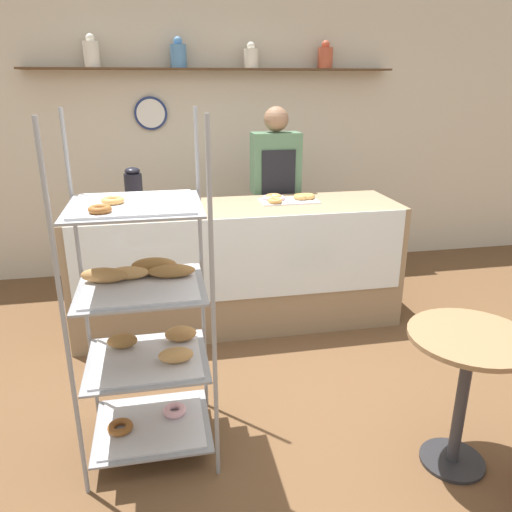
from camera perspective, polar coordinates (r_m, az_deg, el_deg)
ground_plane at (r=3.25m, az=1.47°, el=-16.49°), size 14.00×14.00×0.00m
back_wall at (r=5.18m, az=-4.76°, el=13.34°), size 10.00×0.30×2.70m
display_counter at (r=4.04m, az=-2.09°, el=-1.07°), size 2.58×0.72×0.99m
pastry_rack at (r=2.62m, az=-12.56°, el=-6.93°), size 0.67×0.60×1.79m
person_worker at (r=4.49m, az=2.21°, el=6.91°), size 0.42×0.23×1.70m
cafe_table at (r=2.73m, az=22.90°, el=-11.95°), size 0.60×0.60×0.76m
coffee_carafe at (r=3.93m, az=-13.80°, el=7.54°), size 0.13×0.13×0.31m
donut_tray_counter at (r=4.06m, az=3.55°, el=6.58°), size 0.47×0.25×0.05m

